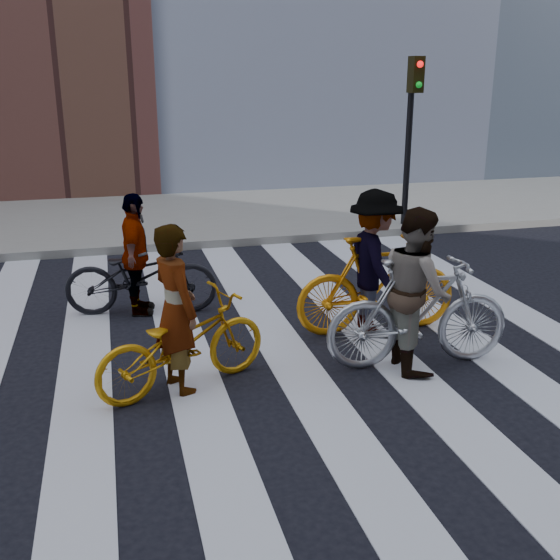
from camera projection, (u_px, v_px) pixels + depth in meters
name	position (u px, v px, depth m)	size (l,w,h in m)	color
ground	(242.00, 366.00, 7.09)	(100.00, 100.00, 0.00)	black
sidewalk_far	(172.00, 218.00, 13.98)	(100.00, 5.00, 0.15)	gray
zebra_crosswalk	(242.00, 365.00, 7.09)	(8.25, 10.00, 0.01)	silver
traffic_signal	(412.00, 114.00, 12.37)	(0.22, 0.42, 3.33)	black
bike_yellow_left	(183.00, 343.00, 6.45)	(0.64, 1.84, 0.97)	orange
bike_silver_mid	(419.00, 313.00, 6.93)	(0.57, 2.01, 1.21)	#B1B5BC
bike_yellow_right	(377.00, 284.00, 7.86)	(0.57, 2.01, 1.21)	orange
bike_dark_rear	(141.00, 276.00, 8.50)	(0.68, 1.95, 1.03)	black
rider_left	(176.00, 309.00, 6.33)	(0.62, 0.41, 1.70)	slate
rider_mid	(416.00, 289.00, 6.84)	(0.85, 0.66, 1.74)	slate
rider_right	(374.00, 263.00, 7.77)	(1.13, 0.65, 1.75)	slate
rider_rear	(136.00, 255.00, 8.40)	(0.93, 0.39, 1.59)	slate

